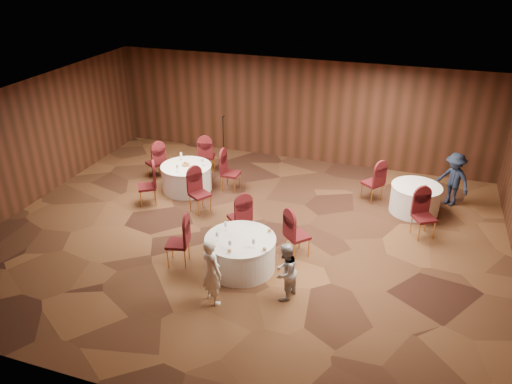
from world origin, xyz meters
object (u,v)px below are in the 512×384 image
(woman_b, at_px, (285,272))
(table_main, at_px, (241,253))
(woman_a, at_px, (212,272))
(table_left, at_px, (187,177))
(table_right, at_px, (415,199))
(man_c, at_px, (453,179))
(mic_stand, at_px, (224,150))

(woman_b, bearing_deg, table_main, -106.74)
(woman_a, bearing_deg, table_left, -25.41)
(table_main, bearing_deg, woman_a, -95.97)
(woman_b, bearing_deg, table_right, 166.30)
(man_c, bearing_deg, mic_stand, -148.43)
(table_main, bearing_deg, table_right, 47.88)
(woman_b, distance_m, man_c, 6.06)
(table_right, bearing_deg, man_c, 39.28)
(mic_stand, relative_size, woman_b, 1.27)
(table_left, xyz_separation_m, mic_stand, (0.30, 2.06, 0.07))
(woman_b, xyz_separation_m, man_c, (3.14, 5.18, 0.12))
(table_left, bearing_deg, table_right, 6.63)
(table_right, relative_size, woman_b, 1.04)
(woman_a, bearing_deg, woman_b, -123.25)
(table_main, relative_size, mic_stand, 0.98)
(table_right, bearing_deg, table_left, -173.37)
(table_main, distance_m, man_c, 6.25)
(table_main, relative_size, woman_a, 1.08)
(table_main, height_order, man_c, man_c)
(table_main, distance_m, woman_b, 1.37)
(table_main, distance_m, table_right, 5.10)
(table_main, distance_m, mic_stand, 5.68)
(table_right, height_order, woman_b, woman_b)
(table_main, bearing_deg, man_c, 46.31)
(mic_stand, xyz_separation_m, woman_b, (3.61, -5.80, 0.16))
(table_left, distance_m, table_right, 6.20)
(table_right, height_order, mic_stand, mic_stand)
(table_main, distance_m, table_left, 4.11)
(table_right, xyz_separation_m, woman_b, (-2.25, -4.45, 0.24))
(mic_stand, distance_m, man_c, 6.78)
(table_main, xyz_separation_m, mic_stand, (-2.44, 5.13, 0.07))
(table_right, bearing_deg, woman_b, -116.82)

